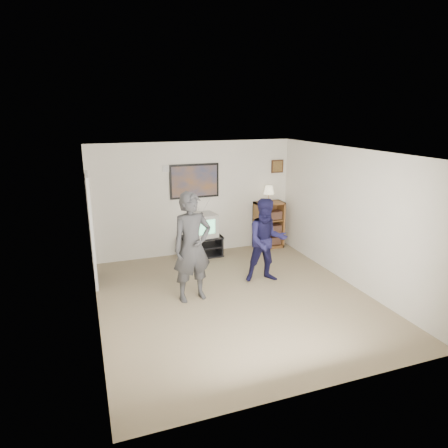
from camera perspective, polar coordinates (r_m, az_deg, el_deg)
room_shell at (r=6.85m, az=0.63°, el=0.01°), size 4.51×5.00×2.51m
media_stand at (r=8.87m, az=-3.31°, el=-3.18°), size 0.92×0.51×0.46m
crt_television at (r=8.74m, az=-3.18°, el=-0.18°), size 0.66×0.58×0.50m
bookshelf at (r=9.41m, az=6.39°, el=-0.12°), size 0.66×0.38×1.09m
table_lamp at (r=9.23m, az=6.40°, el=4.28°), size 0.24×0.24×0.39m
person_tall at (r=6.67m, az=-4.58°, el=-3.33°), size 0.74×0.54×1.87m
person_short at (r=7.46m, az=6.10°, el=-2.39°), size 0.87×0.73×1.59m
controller_left at (r=6.78m, az=-4.84°, el=-1.49°), size 0.06×0.13×0.04m
controller_right at (r=7.59m, az=5.13°, el=0.49°), size 0.06×0.12×0.03m
poster at (r=8.74m, az=-4.24°, el=6.13°), size 1.10×0.03×0.75m
air_vent at (r=8.57m, az=-7.87°, el=7.87°), size 0.28×0.02×0.14m
small_picture at (r=9.43m, az=7.62°, el=8.17°), size 0.30×0.03×0.30m
doorway at (r=7.72m, az=-18.51°, el=-0.91°), size 0.03×0.85×2.00m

